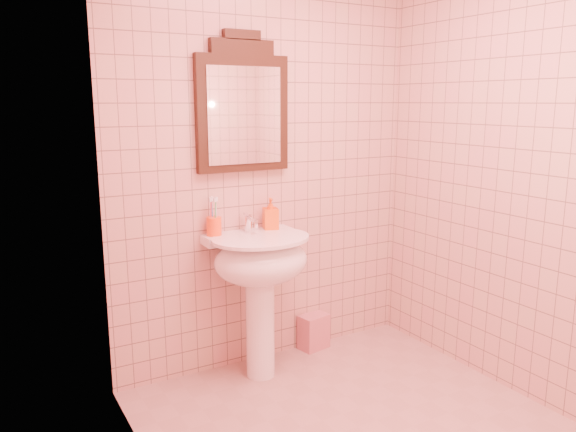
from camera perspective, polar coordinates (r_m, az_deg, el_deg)
back_wall at (r=3.44m, az=-2.12°, el=5.29°), size 2.00×0.02×2.50m
pedestal_sink at (r=3.28m, az=-2.82°, el=-5.53°), size 0.58×0.58×0.86m
faucet at (r=3.33m, az=-3.94°, el=-0.68°), size 0.04×0.16×0.11m
mirror at (r=3.31m, az=-4.61°, el=10.94°), size 0.57×0.06×0.80m
toothbrush_cup at (r=3.27m, az=-7.53°, el=-1.01°), size 0.09×0.09×0.20m
soap_dispenser at (r=3.40m, az=-1.78°, el=0.23°), size 0.11×0.11×0.19m
towel at (r=3.83m, az=2.62°, el=-11.64°), size 0.21×0.16×0.23m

